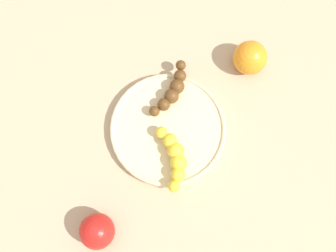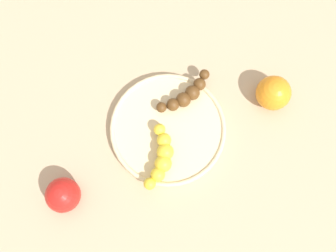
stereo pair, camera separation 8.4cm
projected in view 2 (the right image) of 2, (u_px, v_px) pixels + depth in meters
ground_plane at (168, 130)px, 0.88m from camera, size 2.40×2.40×0.00m
fruit_bowl at (168, 129)px, 0.87m from camera, size 0.25×0.25×0.02m
banana_yellow at (162, 157)px, 0.83m from camera, size 0.09×0.12×0.04m
banana_overripe at (187, 95)px, 0.86m from camera, size 0.05×0.14×0.03m
orange_fruit at (273, 93)px, 0.86m from camera, size 0.08×0.08×0.08m
apple_red at (63, 195)px, 0.81m from camera, size 0.07×0.07×0.07m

